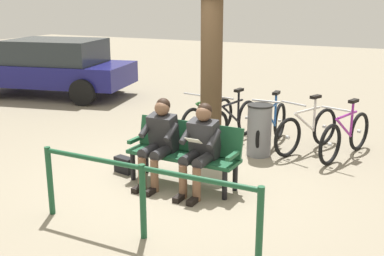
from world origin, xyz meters
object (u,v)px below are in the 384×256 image
(tree_trunk, at_px, (211,62))
(bicycle_black, at_px, (208,119))
(bicycle_green, at_px, (272,126))
(bench, at_px, (185,149))
(person_companion, at_px, (159,138))
(bicycle_silver, at_px, (345,136))
(person_reading, at_px, (201,144))
(litter_bin, at_px, (259,130))
(bicycle_red, at_px, (307,130))
(handbag, at_px, (124,165))
(parked_car, at_px, (52,66))
(bicycle_orange, at_px, (233,122))

(tree_trunk, bearing_deg, bicycle_black, -62.97)
(bicycle_green, bearing_deg, bicycle_black, -88.16)
(bench, bearing_deg, bicycle_green, -101.94)
(person_companion, relative_size, bicycle_silver, 0.74)
(person_reading, xyz_separation_m, bicycle_silver, (-1.53, -2.31, -0.31))
(litter_bin, bearing_deg, bicycle_red, -137.98)
(person_reading, bearing_deg, tree_trunk, -68.38)
(handbag, bearing_deg, person_companion, 170.30)
(bicycle_red, height_order, bicycle_green, same)
(tree_trunk, bearing_deg, bench, 99.36)
(bicycle_silver, bearing_deg, person_companion, -25.80)
(bench, bearing_deg, person_companion, 27.20)
(person_companion, height_order, bicycle_red, person_companion)
(bicycle_silver, bearing_deg, bicycle_red, -78.97)
(bicycle_green, height_order, parked_car, parked_car)
(parked_car, bearing_deg, bicycle_orange, 151.23)
(bench, height_order, bicycle_green, bicycle_green)
(handbag, relative_size, bicycle_orange, 0.18)
(parked_car, bearing_deg, person_reading, 134.65)
(bench, relative_size, bicycle_black, 0.98)
(bicycle_silver, xyz_separation_m, bicycle_black, (2.47, -0.06, 0.00))
(litter_bin, xyz_separation_m, bicycle_red, (-0.65, -0.59, -0.07))
(bench, xyz_separation_m, bicycle_green, (-0.58, -2.23, -0.15))
(handbag, relative_size, bicycle_black, 0.18)
(bicycle_green, bearing_deg, parked_car, -105.15)
(litter_bin, bearing_deg, person_companion, 63.62)
(bicycle_green, bearing_deg, bench, -14.71)
(person_reading, bearing_deg, bicycle_black, -65.63)
(bicycle_green, bearing_deg, handbag, -35.18)
(bicycle_red, bearing_deg, bicycle_silver, 107.23)
(bicycle_red, xyz_separation_m, bicycle_orange, (1.33, 0.02, 0.00))
(bicycle_silver, bearing_deg, bicycle_green, -76.56)
(handbag, xyz_separation_m, bicycle_black, (-0.38, -2.22, 0.24))
(tree_trunk, height_order, bicycle_green, tree_trunk)
(bicycle_green, xyz_separation_m, bicycle_black, (1.21, 0.04, 0.00))
(person_companion, relative_size, bicycle_orange, 0.72)
(bench, height_order, bicycle_silver, bicycle_silver)
(handbag, height_order, bicycle_silver, bicycle_silver)
(bicycle_black, bearing_deg, bicycle_silver, 99.23)
(bicycle_red, distance_m, bicycle_black, 1.83)
(bicycle_red, bearing_deg, tree_trunk, -37.47)
(bench, distance_m, person_reading, 0.39)
(person_companion, bearing_deg, bicycle_silver, -130.81)
(person_reading, relative_size, bicycle_black, 0.72)
(bicycle_silver, xyz_separation_m, bicycle_orange, (1.97, -0.05, 0.00))
(litter_bin, bearing_deg, person_reading, 82.52)
(parked_car, bearing_deg, bicycle_silver, 155.12)
(bench, relative_size, parked_car, 0.36)
(bench, bearing_deg, bicycle_silver, -128.07)
(bench, relative_size, bicycle_silver, 1.00)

